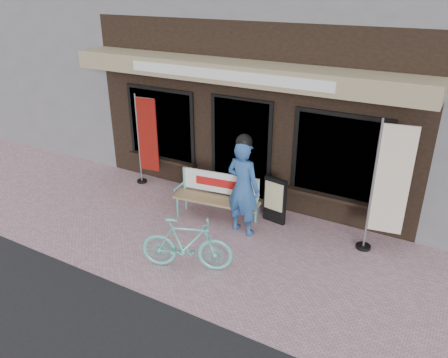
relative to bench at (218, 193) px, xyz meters
The scene contains 9 objects.
ground 1.20m from the bench, 89.28° to the right, with size 70.00×70.00×0.00m, color #C99AA7.
storefront 4.60m from the bench, 89.80° to the left, with size 7.00×6.77×6.00m.
neighbor_left_near 9.94m from the bench, 152.44° to the left, with size 10.00×7.00×6.40m, color slate.
bench is the anchor object (origin of this frame).
person 0.81m from the bench, 19.70° to the right, with size 0.70×0.51×1.90m.
bicycle 1.73m from the bench, 76.30° to the right, with size 0.42×1.49×0.90m, color #66C7BD.
nobori_red 2.30m from the bench, 164.99° to the left, with size 0.61×0.25×2.07m.
nobori_cream 3.08m from the bench, ahead, with size 0.70×0.29×2.34m.
menu_stand 1.10m from the bench, 20.64° to the left, with size 0.46×0.16×0.91m.
Camera 1 is at (3.81, -5.41, 4.24)m, focal length 35.00 mm.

